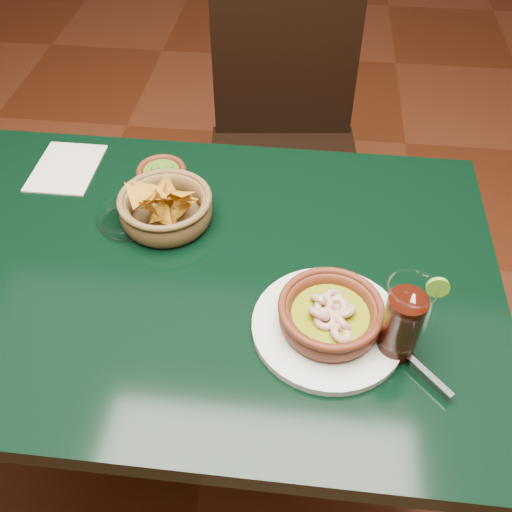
# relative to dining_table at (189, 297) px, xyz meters

# --- Properties ---
(ground) EXTENTS (7.00, 7.00, 0.00)m
(ground) POSITION_rel_dining_table_xyz_m (0.00, 0.00, -0.65)
(ground) COLOR #471C0C
(ground) RESTS_ON ground
(dining_table) EXTENTS (1.20, 0.80, 0.75)m
(dining_table) POSITION_rel_dining_table_xyz_m (0.00, 0.00, 0.00)
(dining_table) COLOR black
(dining_table) RESTS_ON ground
(dining_chair) EXTENTS (0.50, 0.50, 0.98)m
(dining_chair) POSITION_rel_dining_table_xyz_m (0.14, 0.71, -0.11)
(dining_chair) COLOR black
(dining_chair) RESTS_ON ground
(shrimp_plate) EXTENTS (0.33, 0.27, 0.08)m
(shrimp_plate) POSITION_rel_dining_table_xyz_m (0.28, -0.12, 0.13)
(shrimp_plate) COLOR silver
(shrimp_plate) RESTS_ON dining_table
(chip_basket) EXTENTS (0.22, 0.22, 0.14)m
(chip_basket) POSITION_rel_dining_table_xyz_m (-0.06, 0.12, 0.13)
(chip_basket) COLOR brown
(chip_basket) RESTS_ON dining_table
(guacamole_ramekin) EXTENTS (0.13, 0.13, 0.04)m
(guacamole_ramekin) POSITION_rel_dining_table_xyz_m (-0.10, 0.24, 0.12)
(guacamole_ramekin) COLOR #4F1F10
(guacamole_ramekin) RESTS_ON dining_table
(cola_drink) EXTENTS (0.16, 0.16, 0.18)m
(cola_drink) POSITION_rel_dining_table_xyz_m (0.39, -0.15, 0.18)
(cola_drink) COLOR white
(cola_drink) RESTS_ON dining_table
(glass_ashtray) EXTENTS (0.14, 0.14, 0.03)m
(glass_ashtray) POSITION_rel_dining_table_xyz_m (-0.14, 0.10, 0.11)
(glass_ashtray) COLOR white
(glass_ashtray) RESTS_ON dining_table
(paper_menu) EXTENTS (0.14, 0.19, 0.00)m
(paper_menu) POSITION_rel_dining_table_xyz_m (-0.33, 0.27, 0.10)
(paper_menu) COLOR beige
(paper_menu) RESTS_ON dining_table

